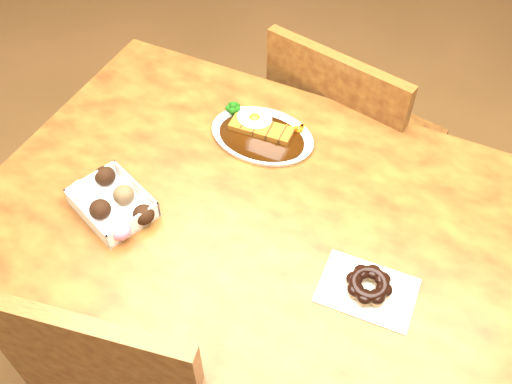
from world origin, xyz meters
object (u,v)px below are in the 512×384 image
at_px(table, 267,241).
at_px(donut_box, 112,203).
at_px(chair_far, 347,144).
at_px(katsu_curry_plate, 261,132).
at_px(pon_de_ring, 369,286).

height_order(table, donut_box, donut_box).
distance_m(chair_far, donut_box, 0.79).
bearing_deg(donut_box, chair_far, 64.84).
bearing_deg(donut_box, katsu_curry_plate, 61.15).
distance_m(chair_far, katsu_curry_plate, 0.46).
xyz_separation_m(donut_box, pon_de_ring, (0.54, 0.04, -0.01)).
bearing_deg(chair_far, pon_de_ring, 122.15).
height_order(katsu_curry_plate, donut_box, katsu_curry_plate).
bearing_deg(pon_de_ring, chair_far, 110.30).
distance_m(table, chair_far, 0.56).
distance_m(chair_far, pon_de_ring, 0.72).
distance_m(katsu_curry_plate, pon_de_ring, 0.46).
xyz_separation_m(katsu_curry_plate, pon_de_ring, (0.36, -0.29, 0.01)).
height_order(table, pon_de_ring, pon_de_ring).
relative_size(donut_box, pon_de_ring, 1.08).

